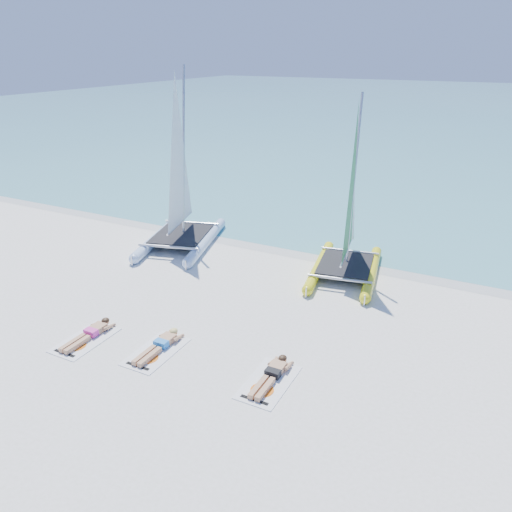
{
  "coord_description": "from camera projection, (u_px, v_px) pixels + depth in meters",
  "views": [
    {
      "loc": [
        7.17,
        -11.49,
        7.44
      ],
      "look_at": [
        0.69,
        1.2,
        1.47
      ],
      "focal_mm": 35.0,
      "sensor_mm": 36.0,
      "label": 1
    }
  ],
  "objects": [
    {
      "name": "towel_c",
      "position": [
        269.0,
        382.0,
        11.97
      ],
      "size": [
        1.0,
        1.85,
        0.02
      ],
      "primitive_type": "cube",
      "color": "white",
      "rests_on": "ground"
    },
    {
      "name": "wet_sand_strip",
      "position": [
        290.0,
        250.0,
        19.83
      ],
      "size": [
        140.0,
        1.4,
        0.01
      ],
      "primitive_type": "cube",
      "color": "silver",
      "rests_on": "ground"
    },
    {
      "name": "ground",
      "position": [
        218.0,
        309.0,
        15.32
      ],
      "size": [
        140.0,
        140.0,
        0.0
      ],
      "primitive_type": "plane",
      "color": "white",
      "rests_on": "ground"
    },
    {
      "name": "sunbather_c",
      "position": [
        272.0,
        374.0,
        12.09
      ],
      "size": [
        0.37,
        1.73,
        0.26
      ],
      "color": "tan",
      "rests_on": "towel_c"
    },
    {
      "name": "catamaran_yellow",
      "position": [
        350.0,
        217.0,
        17.37
      ],
      "size": [
        2.94,
        5.07,
        6.3
      ],
      "rotation": [
        0.0,
        0.0,
        0.17
      ],
      "color": "yellow",
      "rests_on": "ground"
    },
    {
      "name": "sea",
      "position": [
        460.0,
        107.0,
        67.05
      ],
      "size": [
        140.0,
        115.0,
        0.01
      ],
      "primitive_type": "cube",
      "color": "#74BFC2",
      "rests_on": "ground"
    },
    {
      "name": "sunbather_a",
      "position": [
        90.0,
        333.0,
        13.83
      ],
      "size": [
        0.37,
        1.73,
        0.26
      ],
      "color": "tan",
      "rests_on": "towel_a"
    },
    {
      "name": "sunbather_b",
      "position": [
        160.0,
        344.0,
        13.3
      ],
      "size": [
        0.37,
        1.73,
        0.26
      ],
      "color": "tan",
      "rests_on": "towel_b"
    },
    {
      "name": "towel_a",
      "position": [
        86.0,
        340.0,
        13.71
      ],
      "size": [
        1.0,
        1.85,
        0.02
      ],
      "primitive_type": "cube",
      "color": "white",
      "rests_on": "ground"
    },
    {
      "name": "catamaran_blue",
      "position": [
        180.0,
        193.0,
        19.71
      ],
      "size": [
        3.78,
        5.66,
        7.07
      ],
      "rotation": [
        0.0,
        0.0,
        0.27
      ],
      "color": "#C0E2FD",
      "rests_on": "ground"
    },
    {
      "name": "towel_b",
      "position": [
        156.0,
        352.0,
        13.18
      ],
      "size": [
        1.0,
        1.85,
        0.02
      ],
      "primitive_type": "cube",
      "color": "white",
      "rests_on": "ground"
    }
  ]
}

